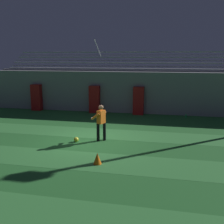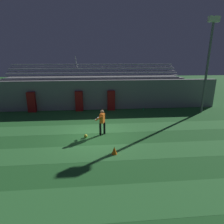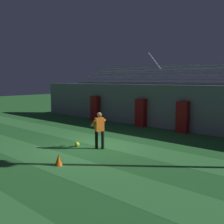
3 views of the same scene
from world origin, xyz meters
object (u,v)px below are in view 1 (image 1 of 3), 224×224
(goalkeeper, at_px, (101,120))
(traffic_cone, at_px, (97,158))
(padding_pillar_gate_right, at_px, (138,101))
(padding_pillar_far_left, at_px, (37,97))
(soccer_ball, at_px, (76,139))
(water_bottle, at_px, (186,116))
(padding_pillar_gate_left, at_px, (95,99))

(goalkeeper, xyz_separation_m, traffic_cone, (0.53, -2.67, -0.74))
(padding_pillar_gate_right, bearing_deg, goalkeeper, -100.54)
(padding_pillar_far_left, distance_m, soccer_ball, 8.24)
(goalkeeper, relative_size, soccer_ball, 7.59)
(padding_pillar_gate_right, bearing_deg, traffic_cone, -93.83)
(padding_pillar_far_left, relative_size, water_bottle, 7.72)
(padding_pillar_gate_right, distance_m, goalkeeper, 6.03)
(padding_pillar_gate_right, bearing_deg, soccer_ball, -108.77)
(soccer_ball, relative_size, water_bottle, 0.92)
(padding_pillar_far_left, relative_size, goalkeeper, 1.11)
(water_bottle, bearing_deg, padding_pillar_gate_right, 172.50)
(padding_pillar_gate_left, bearing_deg, goalkeeper, -72.08)
(goalkeeper, height_order, water_bottle, goalkeeper)
(padding_pillar_gate_right, xyz_separation_m, soccer_ball, (-2.16, -6.35, -0.82))
(padding_pillar_far_left, xyz_separation_m, goalkeeper, (6.24, -5.92, 0.03))
(padding_pillar_gate_right, distance_m, water_bottle, 3.20)
(soccer_ball, xyz_separation_m, water_bottle, (5.23, 5.95, 0.01))
(padding_pillar_far_left, xyz_separation_m, soccer_ball, (5.18, -6.35, -0.82))
(padding_pillar_gate_left, xyz_separation_m, traffic_cone, (2.44, -8.60, -0.72))
(soccer_ball, height_order, water_bottle, water_bottle)
(water_bottle, bearing_deg, goalkeeper, -127.10)
(traffic_cone, height_order, water_bottle, traffic_cone)
(padding_pillar_far_left, bearing_deg, padding_pillar_gate_left, 0.00)
(padding_pillar_gate_right, relative_size, water_bottle, 7.72)
(soccer_ball, bearing_deg, goalkeeper, 21.99)
(padding_pillar_gate_left, bearing_deg, water_bottle, -3.80)
(padding_pillar_far_left, bearing_deg, padding_pillar_gate_right, 0.00)
(padding_pillar_gate_left, distance_m, padding_pillar_gate_right, 3.02)
(soccer_ball, distance_m, traffic_cone, 2.75)
(padding_pillar_gate_left, bearing_deg, padding_pillar_far_left, 180.00)
(padding_pillar_gate_left, distance_m, goalkeeper, 6.23)
(water_bottle, bearing_deg, padding_pillar_gate_left, 176.20)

